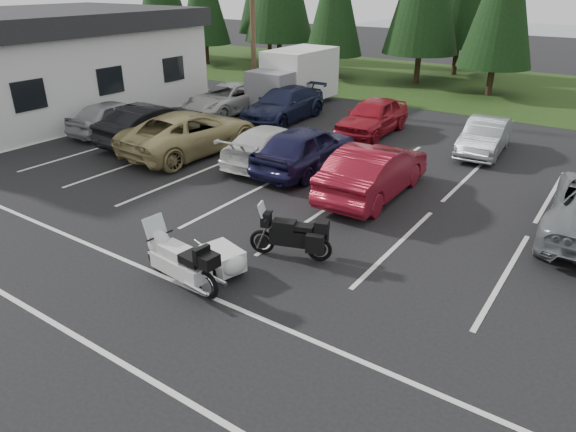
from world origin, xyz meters
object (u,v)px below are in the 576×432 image
(utility_pole, at_px, (252,13))
(car_far_2, at_px, (373,116))
(car_near_0, at_px, (114,116))
(car_near_1, at_px, (155,124))
(car_far_3, at_px, (485,137))
(car_far_1, at_px, (284,105))
(adventure_motorcycle, at_px, (290,231))
(building, at_px, (27,64))
(cargo_trailer, at_px, (223,261))
(car_far_0, at_px, (227,99))
(car_near_4, at_px, (306,148))
(box_truck, at_px, (290,80))
(car_near_2, at_px, (191,132))
(car_near_3, at_px, (272,145))
(car_near_5, at_px, (374,171))
(touring_motorcycle, at_px, (180,256))

(utility_pole, relative_size, car_far_2, 1.94)
(car_near_0, height_order, car_near_1, car_near_1)
(car_far_3, bearing_deg, car_far_1, 177.82)
(car_far_2, bearing_deg, car_near_1, -137.87)
(car_near_1, distance_m, adventure_motorcycle, 11.17)
(building, distance_m, car_far_2, 17.22)
(cargo_trailer, relative_size, adventure_motorcycle, 0.62)
(car_far_2, xyz_separation_m, car_far_3, (4.87, 0.00, -0.12))
(car_far_0, relative_size, adventure_motorcycle, 2.22)
(car_near_4, distance_m, car_far_1, 7.20)
(box_truck, distance_m, car_near_4, 10.05)
(building, height_order, car_near_4, building)
(utility_pole, bearing_deg, box_truck, 14.04)
(utility_pole, distance_m, cargo_trailer, 18.42)
(car_far_2, bearing_deg, utility_pole, 166.14)
(car_near_2, distance_m, adventure_motorcycle, 9.30)
(car_near_3, bearing_deg, utility_pole, -52.21)
(car_near_3, height_order, adventure_motorcycle, adventure_motorcycle)
(car_near_3, relative_size, car_far_0, 0.93)
(cargo_trailer, bearing_deg, car_near_2, 154.31)
(building, distance_m, car_near_0, 6.59)
(building, xyz_separation_m, box_truck, (10.00, 8.50, -1.00))
(adventure_motorcycle, bearing_deg, car_far_2, 87.39)
(car_near_0, bearing_deg, car_near_2, 173.68)
(car_near_5, height_order, car_far_2, car_near_5)
(touring_motorcycle, bearing_deg, car_far_1, 121.69)
(box_truck, xyz_separation_m, car_near_4, (6.12, -7.96, -0.62))
(car_far_0, bearing_deg, car_far_2, 6.77)
(box_truck, height_order, cargo_trailer, box_truck)
(utility_pole, relative_size, touring_motorcycle, 3.39)
(car_near_5, distance_m, cargo_trailer, 6.39)
(building, xyz_separation_m, car_near_0, (6.36, -0.09, -1.71))
(cargo_trailer, bearing_deg, car_near_1, 161.16)
(car_far_3, distance_m, touring_motorcycle, 13.99)
(car_near_1, bearing_deg, car_near_3, -170.01)
(car_near_1, bearing_deg, car_far_2, -134.62)
(utility_pole, bearing_deg, car_far_1, -31.25)
(car_far_2, bearing_deg, touring_motorcycle, -83.07)
(building, relative_size, cargo_trailer, 10.81)
(touring_motorcycle, bearing_deg, car_far_2, 103.77)
(car_far_1, xyz_separation_m, car_far_2, (4.61, 0.25, 0.02))
(building, xyz_separation_m, adventure_motorcycle, (19.24, -5.04, -1.74))
(car_far_2, distance_m, cargo_trailer, 13.02)
(car_far_1, height_order, cargo_trailer, car_far_1)
(car_far_1, bearing_deg, car_near_0, -131.51)
(car_near_0, bearing_deg, car_near_1, 173.30)
(car_near_1, bearing_deg, building, 0.72)
(box_truck, height_order, car_near_0, box_truck)
(car_near_3, xyz_separation_m, car_far_3, (6.24, 5.66, -0.02))
(cargo_trailer, bearing_deg, car_near_5, 98.78)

